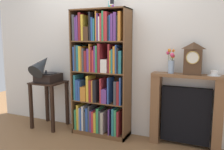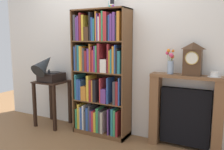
{
  "view_description": "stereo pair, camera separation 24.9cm",
  "coord_description": "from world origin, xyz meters",
  "px_view_note": "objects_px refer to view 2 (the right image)",
  "views": [
    {
      "loc": [
        1.51,
        -2.98,
        1.43
      ],
      "look_at": [
        0.18,
        0.09,
        0.92
      ],
      "focal_mm": 37.74,
      "sensor_mm": 36.0,
      "label": 1
    },
    {
      "loc": [
        1.73,
        -2.87,
        1.43
      ],
      "look_at": [
        0.18,
        0.09,
        0.92
      ],
      "focal_mm": 37.74,
      "sensor_mm": 36.0,
      "label": 2
    }
  ],
  "objects_px": {
    "side_table_left": "(52,94)",
    "flower_vase": "(171,63)",
    "fireplace_mantel": "(185,113)",
    "teacup_with_saucer": "(214,75)",
    "mantel_clock": "(193,59)",
    "gramophone": "(48,70)",
    "bookshelf": "(100,75)",
    "cup_stack": "(111,2)"
  },
  "relations": [
    {
      "from": "side_table_left",
      "to": "flower_vase",
      "type": "height_order",
      "value": "flower_vase"
    },
    {
      "from": "fireplace_mantel",
      "to": "teacup_with_saucer",
      "type": "xyz_separation_m",
      "value": [
        0.32,
        -0.02,
        0.52
      ]
    },
    {
      "from": "mantel_clock",
      "to": "flower_vase",
      "type": "distance_m",
      "value": 0.27
    },
    {
      "from": "side_table_left",
      "to": "mantel_clock",
      "type": "bearing_deg",
      "value": 3.22
    },
    {
      "from": "mantel_clock",
      "to": "side_table_left",
      "type": "bearing_deg",
      "value": -176.78
    },
    {
      "from": "gramophone",
      "to": "fireplace_mantel",
      "type": "height_order",
      "value": "gramophone"
    },
    {
      "from": "bookshelf",
      "to": "gramophone",
      "type": "distance_m",
      "value": 0.9
    },
    {
      "from": "cup_stack",
      "to": "mantel_clock",
      "type": "xyz_separation_m",
      "value": [
        1.12,
        0.02,
        -0.76
      ]
    },
    {
      "from": "cup_stack",
      "to": "flower_vase",
      "type": "bearing_deg",
      "value": 1.25
    },
    {
      "from": "mantel_clock",
      "to": "flower_vase",
      "type": "height_order",
      "value": "mantel_clock"
    },
    {
      "from": "bookshelf",
      "to": "cup_stack",
      "type": "height_order",
      "value": "cup_stack"
    },
    {
      "from": "cup_stack",
      "to": "fireplace_mantel",
      "type": "bearing_deg",
      "value": 2.1
    },
    {
      "from": "bookshelf",
      "to": "fireplace_mantel",
      "type": "height_order",
      "value": "bookshelf"
    },
    {
      "from": "cup_stack",
      "to": "flower_vase",
      "type": "xyz_separation_m",
      "value": [
        0.85,
        0.02,
        -0.82
      ]
    },
    {
      "from": "cup_stack",
      "to": "bookshelf",
      "type": "bearing_deg",
      "value": -161.94
    },
    {
      "from": "gramophone",
      "to": "flower_vase",
      "type": "bearing_deg",
      "value": 6.1
    },
    {
      "from": "flower_vase",
      "to": "mantel_clock",
      "type": "bearing_deg",
      "value": 0.54
    },
    {
      "from": "cup_stack",
      "to": "gramophone",
      "type": "relative_size",
      "value": 0.37
    },
    {
      "from": "bookshelf",
      "to": "side_table_left",
      "type": "bearing_deg",
      "value": -176.91
    },
    {
      "from": "mantel_clock",
      "to": "flower_vase",
      "type": "bearing_deg",
      "value": -179.46
    },
    {
      "from": "bookshelf",
      "to": "teacup_with_saucer",
      "type": "bearing_deg",
      "value": 2.86
    },
    {
      "from": "teacup_with_saucer",
      "to": "cup_stack",
      "type": "bearing_deg",
      "value": -179.01
    },
    {
      "from": "side_table_left",
      "to": "fireplace_mantel",
      "type": "xyz_separation_m",
      "value": [
        2.12,
        0.14,
        -0.05
      ]
    },
    {
      "from": "gramophone",
      "to": "flower_vase",
      "type": "distance_m",
      "value": 1.93
    },
    {
      "from": "cup_stack",
      "to": "side_table_left",
      "type": "relative_size",
      "value": 0.26
    },
    {
      "from": "gramophone",
      "to": "mantel_clock",
      "type": "bearing_deg",
      "value": 5.42
    },
    {
      "from": "gramophone",
      "to": "mantel_clock",
      "type": "height_order",
      "value": "mantel_clock"
    },
    {
      "from": "fireplace_mantel",
      "to": "bookshelf",
      "type": "bearing_deg",
      "value": -175.7
    },
    {
      "from": "cup_stack",
      "to": "fireplace_mantel",
      "type": "xyz_separation_m",
      "value": [
        1.06,
        0.04,
        -1.46
      ]
    },
    {
      "from": "bookshelf",
      "to": "mantel_clock",
      "type": "distance_m",
      "value": 1.32
    },
    {
      "from": "side_table_left",
      "to": "gramophone",
      "type": "xyz_separation_m",
      "value": [
        -0.0,
        -0.08,
        0.41
      ]
    },
    {
      "from": "mantel_clock",
      "to": "gramophone",
      "type": "bearing_deg",
      "value": -174.58
    },
    {
      "from": "cup_stack",
      "to": "gramophone",
      "type": "height_order",
      "value": "cup_stack"
    },
    {
      "from": "bookshelf",
      "to": "gramophone",
      "type": "relative_size",
      "value": 3.43
    },
    {
      "from": "cup_stack",
      "to": "side_table_left",
      "type": "distance_m",
      "value": 1.76
    },
    {
      "from": "cup_stack",
      "to": "side_table_left",
      "type": "height_order",
      "value": "cup_stack"
    },
    {
      "from": "fireplace_mantel",
      "to": "cup_stack",
      "type": "bearing_deg",
      "value": -177.9
    },
    {
      "from": "fireplace_mantel",
      "to": "teacup_with_saucer",
      "type": "bearing_deg",
      "value": -2.72
    },
    {
      "from": "bookshelf",
      "to": "gramophone",
      "type": "height_order",
      "value": "bookshelf"
    },
    {
      "from": "bookshelf",
      "to": "side_table_left",
      "type": "xyz_separation_m",
      "value": [
        -0.89,
        -0.05,
        -0.37
      ]
    },
    {
      "from": "mantel_clock",
      "to": "flower_vase",
      "type": "xyz_separation_m",
      "value": [
        -0.27,
        -0.0,
        -0.06
      ]
    },
    {
      "from": "gramophone",
      "to": "teacup_with_saucer",
      "type": "relative_size",
      "value": 3.37
    }
  ]
}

